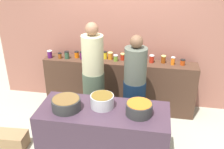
{
  "coord_description": "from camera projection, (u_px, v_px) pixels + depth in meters",
  "views": [
    {
      "loc": [
        0.6,
        -3.09,
        2.71
      ],
      "look_at": [
        0.0,
        0.35,
        1.05
      ],
      "focal_mm": 41.93,
      "sensor_mm": 36.0,
      "label": 1
    }
  ],
  "objects": [
    {
      "name": "preserve_jar_0",
      "position": [
        50.0,
        54.0,
        4.69
      ],
      "size": [
        0.09,
        0.09,
        0.13
      ],
      "color": "#4C1455",
      "rests_on": "display_shelf"
    },
    {
      "name": "ground",
      "position": [
        108.0,
        146.0,
        4.0
      ],
      "size": [
        12.0,
        12.0,
        0.0
      ],
      "primitive_type": "plane",
      "color": "#9EA08E"
    },
    {
      "name": "preserve_jar_5",
      "position": [
        105.0,
        55.0,
        4.64
      ],
      "size": [
        0.08,
        0.08,
        0.13
      ],
      "color": "gold",
      "rests_on": "display_shelf"
    },
    {
      "name": "preserve_jar_7",
      "position": [
        116.0,
        58.0,
        4.55
      ],
      "size": [
        0.08,
        0.08,
        0.11
      ],
      "color": "olive",
      "rests_on": "display_shelf"
    },
    {
      "name": "preserve_jar_13",
      "position": [
        173.0,
        61.0,
        4.4
      ],
      "size": [
        0.07,
        0.07,
        0.14
      ],
      "color": "orange",
      "rests_on": "display_shelf"
    },
    {
      "name": "preserve_jar_4",
      "position": [
        82.0,
        55.0,
        4.62
      ],
      "size": [
        0.08,
        0.08,
        0.14
      ],
      "color": "#51134A",
      "rests_on": "display_shelf"
    },
    {
      "name": "cooking_pot_left",
      "position": [
        66.0,
        104.0,
        3.35
      ],
      "size": [
        0.37,
        0.37,
        0.16
      ],
      "color": "#2D2D2D",
      "rests_on": "prep_table"
    },
    {
      "name": "preserve_jar_11",
      "position": [
        152.0,
        59.0,
        4.49
      ],
      "size": [
        0.08,
        0.08,
        0.13
      ],
      "color": "#B12516",
      "rests_on": "display_shelf"
    },
    {
      "name": "prep_table",
      "position": [
        104.0,
        136.0,
        3.55
      ],
      "size": [
        1.7,
        0.7,
        0.85
      ],
      "primitive_type": "cube",
      "color": "#3C2A39",
      "rests_on": "ground"
    },
    {
      "name": "preserve_jar_6",
      "position": [
        110.0,
        56.0,
        4.62
      ],
      "size": [
        0.09,
        0.09,
        0.13
      ],
      "color": "orange",
      "rests_on": "display_shelf"
    },
    {
      "name": "cooking_pot_right",
      "position": [
        139.0,
        109.0,
        3.25
      ],
      "size": [
        0.33,
        0.33,
        0.16
      ],
      "color": "#2D2D2D",
      "rests_on": "prep_table"
    },
    {
      "name": "preserve_jar_14",
      "position": [
        183.0,
        62.0,
        4.39
      ],
      "size": [
        0.08,
        0.08,
        0.1
      ],
      "color": "#B03C11",
      "rests_on": "display_shelf"
    },
    {
      "name": "preserve_jar_12",
      "position": [
        163.0,
        59.0,
        4.47
      ],
      "size": [
        0.08,
        0.08,
        0.13
      ],
      "color": "#80390E",
      "rests_on": "display_shelf"
    },
    {
      "name": "bread_crate",
      "position": [
        11.0,
        140.0,
        3.94
      ],
      "size": [
        0.48,
        0.3,
        0.25
      ],
      "primitive_type": "cube",
      "rotation": [
        0.0,
        0.0,
        0.05
      ],
      "color": "#93714C",
      "rests_on": "ground"
    },
    {
      "name": "cooking_pot_center",
      "position": [
        102.0,
        101.0,
        3.4
      ],
      "size": [
        0.31,
        0.31,
        0.17
      ],
      "color": "#B7B7BC",
      "rests_on": "prep_table"
    },
    {
      "name": "display_shelf",
      "position": [
        119.0,
        85.0,
        4.77
      ],
      "size": [
        2.7,
        0.36,
        0.96
      ],
      "primitive_type": "cube",
      "color": "#462D20",
      "rests_on": "ground"
    },
    {
      "name": "cook_in_cap",
      "position": [
        134.0,
        90.0,
        4.08
      ],
      "size": [
        0.36,
        0.36,
        1.63
      ],
      "color": "#0E2037",
      "rests_on": "ground"
    },
    {
      "name": "preserve_jar_9",
      "position": [
        129.0,
        57.0,
        4.54
      ],
      "size": [
        0.08,
        0.08,
        0.14
      ],
      "color": "olive",
      "rests_on": "display_shelf"
    },
    {
      "name": "preserve_jar_3",
      "position": [
        77.0,
        55.0,
        4.69
      ],
      "size": [
        0.08,
        0.08,
        0.12
      ],
      "color": "#DB610C",
      "rests_on": "display_shelf"
    },
    {
      "name": "preserve_jar_10",
      "position": [
        140.0,
        61.0,
        4.45
      ],
      "size": [
        0.07,
        0.07,
        0.1
      ],
      "color": "#45175C",
      "rests_on": "display_shelf"
    },
    {
      "name": "preserve_jar_1",
      "position": [
        60.0,
        55.0,
        4.66
      ],
      "size": [
        0.07,
        0.07,
        0.11
      ],
      "color": "brown",
      "rests_on": "display_shelf"
    },
    {
      "name": "preserve_jar_2",
      "position": [
        67.0,
        55.0,
        4.65
      ],
      "size": [
        0.09,
        0.09,
        0.13
      ],
      "color": "#30523B",
      "rests_on": "display_shelf"
    },
    {
      "name": "storefront_wall",
      "position": [
        123.0,
        26.0,
        4.65
      ],
      "size": [
        4.8,
        0.12,
        3.0
      ],
      "primitive_type": "cube",
      "color": "#9D6152",
      "rests_on": "ground"
    },
    {
      "name": "preserve_jar_8",
      "position": [
        123.0,
        57.0,
        4.6
      ],
      "size": [
        0.08,
        0.08,
        0.12
      ],
      "color": "#A92412",
      "rests_on": "display_shelf"
    },
    {
      "name": "cook_with_tongs",
      "position": [
        94.0,
        82.0,
        4.17
      ],
      "size": [
        0.35,
        0.35,
        1.78
      ],
      "color": "#4A5B45",
      "rests_on": "ground"
    }
  ]
}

